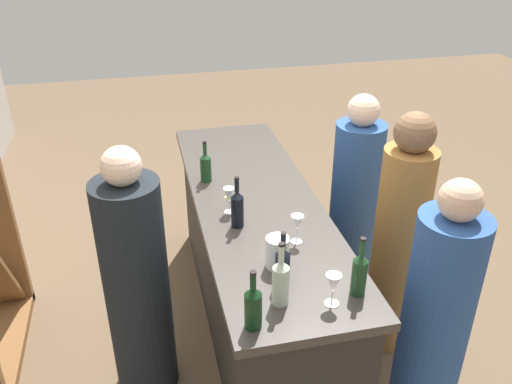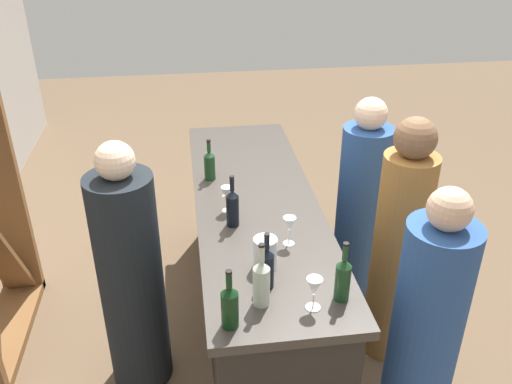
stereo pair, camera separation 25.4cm
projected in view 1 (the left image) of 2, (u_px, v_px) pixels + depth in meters
The scene contains 16 objects.
ground_plane at pixel (256, 320), 3.73m from camera, with size 12.00×12.00×0.00m, color brown.
bar_counter at pixel (256, 263), 3.50m from camera, with size 2.38×0.73×0.96m.
wine_bottle_leftmost_dark_green at pixel (253, 306), 2.25m from camera, with size 0.08×0.08×0.29m.
wine_bottle_second_left_olive_green at pixel (359, 273), 2.44m from camera, with size 0.07×0.07×0.30m.
wine_bottle_center_clear_pale at pixel (281, 281), 2.38m from camera, with size 0.08×0.08×0.32m.
wine_bottle_second_right_near_black at pixel (282, 266), 2.50m from camera, with size 0.07×0.07×0.29m.
wine_bottle_rightmost_near_black at pixel (237, 208), 2.95m from camera, with size 0.07×0.07×0.30m.
wine_bottle_far_right_olive_green at pixel (206, 166), 3.43m from camera, with size 0.07×0.07×0.27m.
wine_glass_near_left at pixel (333, 284), 2.38m from camera, with size 0.07×0.07×0.16m.
wine_glass_near_center at pixel (297, 223), 2.81m from camera, with size 0.07×0.07×0.16m.
wine_glass_near_right at pixel (229, 197), 3.09m from camera, with size 0.06×0.06×0.16m.
water_pitcher at pixel (277, 252), 2.64m from camera, with size 0.12×0.12×0.16m.
person_left_guest at pixel (354, 203), 3.78m from camera, with size 0.34×0.34×1.47m.
person_center_guest at pixel (435, 321), 2.73m from camera, with size 0.43×0.43×1.49m.
person_right_guest at pixel (398, 243), 3.24m from camera, with size 0.39×0.39×1.57m.
person_server_behind at pixel (137, 287), 2.94m from camera, with size 0.40×0.40×1.53m.
Camera 1 is at (-2.77, 0.64, 2.57)m, focal length 38.07 mm.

